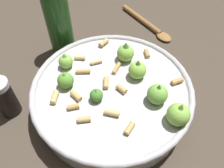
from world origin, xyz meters
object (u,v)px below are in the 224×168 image
Objects in this scene: cooking_pan at (113,94)px; wooden_spoon at (148,25)px; olive_oil_bottle at (58,22)px; pepper_shaker at (5,98)px.

cooking_pan reaches higher than wooden_spoon.
cooking_pan is 1.47× the size of olive_oil_bottle.
cooking_pan is 0.24m from olive_oil_bottle.
olive_oil_bottle is at bearing 51.86° from wooden_spoon.
pepper_shaker is (0.20, 0.12, 0.01)m from cooking_pan.
olive_oil_bottle is at bearing -26.31° from cooking_pan.
pepper_shaker is 0.41× the size of olive_oil_bottle.
cooking_pan is at bearing 96.18° from wooden_spoon.
cooking_pan is 1.66× the size of wooden_spoon.
pepper_shaker is 0.47m from wooden_spoon.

